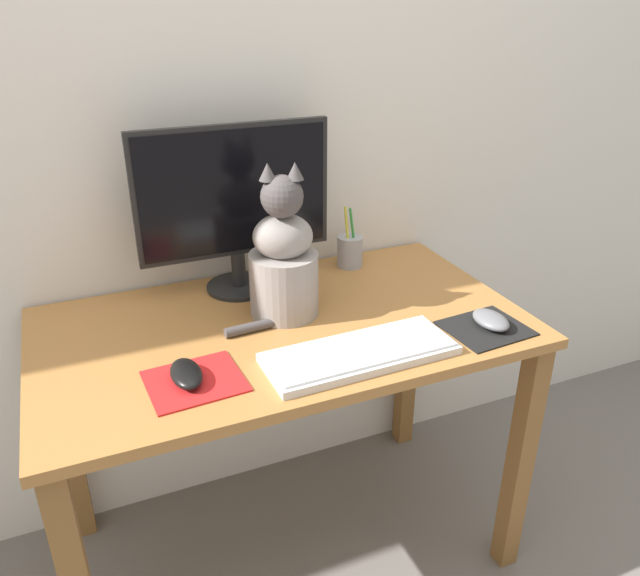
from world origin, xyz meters
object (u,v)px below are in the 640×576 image
(pen_cup, at_px, (350,251))
(keyboard, at_px, (360,353))
(computer_mouse_right, at_px, (491,320))
(cat, at_px, (283,261))
(computer_mouse_left, at_px, (186,374))
(monitor, at_px, (235,202))

(pen_cup, bearing_deg, keyboard, -112.86)
(computer_mouse_right, bearing_deg, cat, 148.74)
(computer_mouse_left, relative_size, pen_cup, 0.64)
(keyboard, relative_size, pen_cup, 2.35)
(monitor, relative_size, computer_mouse_left, 4.32)
(monitor, xyz_separation_m, pen_cup, (0.32, 0.02, -0.19))
(keyboard, relative_size, cat, 1.12)
(monitor, xyz_separation_m, keyboard, (0.14, -0.43, -0.22))
(monitor, height_order, computer_mouse_left, monitor)
(computer_mouse_right, bearing_deg, monitor, 137.79)
(keyboard, height_order, pen_cup, pen_cup)
(keyboard, height_order, computer_mouse_right, computer_mouse_right)
(computer_mouse_left, bearing_deg, computer_mouse_right, -4.40)
(pen_cup, bearing_deg, monitor, -176.61)
(monitor, height_order, cat, monitor)
(monitor, bearing_deg, cat, -71.52)
(monitor, distance_m, pen_cup, 0.38)
(keyboard, relative_size, computer_mouse_right, 3.97)
(monitor, bearing_deg, computer_mouse_right, -42.21)
(computer_mouse_right, relative_size, cat, 0.28)
(computer_mouse_right, distance_m, cat, 0.49)
(cat, relative_size, pen_cup, 2.11)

